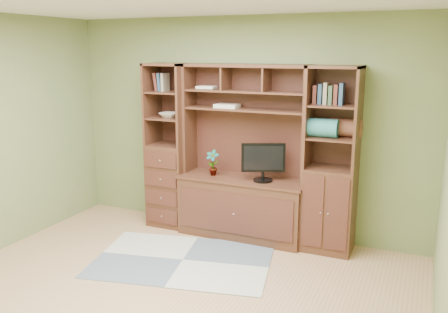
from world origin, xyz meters
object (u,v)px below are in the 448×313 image
at_px(center_hutch, 242,153).
at_px(monitor, 263,155).
at_px(right_tower, 331,161).
at_px(left_tower, 170,146).

bearing_deg(center_hutch, monitor, -7.42).
height_order(right_tower, monitor, right_tower).
height_order(left_tower, right_tower, same).
distance_m(right_tower, monitor, 0.76).
distance_m(center_hutch, right_tower, 1.03).
bearing_deg(right_tower, monitor, -174.34).
xyz_separation_m(center_hutch, monitor, (0.27, -0.03, 0.01)).
bearing_deg(monitor, center_hutch, 149.01).
bearing_deg(left_tower, monitor, -3.38).
bearing_deg(left_tower, center_hutch, -2.29).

